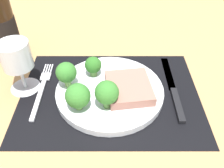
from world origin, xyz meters
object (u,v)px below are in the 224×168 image
plate (110,91)px  fork (43,88)px  wine_bottle (2,24)px  wine_glass (17,59)px  knife (174,91)px  steak (130,88)px

plate → fork: plate is taller
plate → wine_bottle: size_ratio=0.84×
fork → wine_glass: size_ratio=1.54×
knife → wine_glass: 36.14cm
knife → wine_bottle: size_ratio=0.79×
plate → fork: size_ratio=1.28×
knife → wine_bottle: bearing=158.6°
fork → knife: (31.07, -0.89, 0.05)cm
wine_bottle → steak: bearing=-26.8°
fork → knife: 31.08cm
wine_bottle → wine_glass: 14.82cm
plate → steak: steak is taller
plate → wine_bottle: bearing=151.2°
knife → wine_bottle: 45.94cm
fork → wine_glass: bearing=165.7°
wine_bottle → plate: bearing=-28.8°
wine_glass → steak: bearing=-7.6°
steak → fork: size_ratio=0.56×
fork → wine_glass: (-4.15, 0.92, 7.99)cm
fork → wine_glass: wine_glass is taller
steak → wine_bottle: wine_bottle is taller
fork → wine_bottle: size_ratio=0.66×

